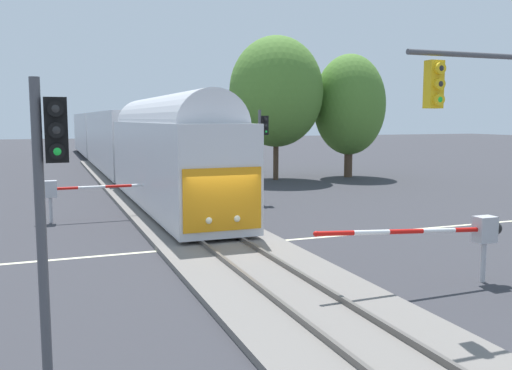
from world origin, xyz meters
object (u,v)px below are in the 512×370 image
object	(u,v)px
crossing_gate_near	(467,232)
traffic_signal_far_side	(262,141)
oak_far_right	(276,92)
traffic_signal_near_left	(49,186)
maple_right_background	(349,105)
crossing_gate_far	(69,190)
commuter_train	(115,139)

from	to	relation	value
crossing_gate_near	traffic_signal_far_side	distance (m)	15.67
traffic_signal_far_side	oak_far_right	bearing A→B (deg)	63.31
traffic_signal_near_left	maple_right_background	size ratio (longest dim) A/B	0.55
traffic_signal_near_left	oak_far_right	xyz separation A→B (m)	(15.53, 27.68, 2.90)
crossing_gate_far	oak_far_right	world-z (taller)	oak_far_right
crossing_gate_near	crossing_gate_far	xyz separation A→B (m)	(-9.44, 13.27, -0.03)
crossing_gate_near	traffic_signal_far_side	size ratio (longest dim) A/B	1.17
traffic_signal_far_side	maple_right_background	distance (m)	14.51
commuter_train	oak_far_right	bearing A→B (deg)	-46.20
commuter_train	oak_far_right	distance (m)	14.88
commuter_train	crossing_gate_near	world-z (taller)	commuter_train
crossing_gate_far	commuter_train	bearing A→B (deg)	78.28
crossing_gate_far	maple_right_background	xyz separation A→B (m)	(20.50, 11.82, 4.01)
commuter_train	maple_right_background	size ratio (longest dim) A/B	6.89
oak_far_right	commuter_train	bearing A→B (deg)	133.80
crossing_gate_far	maple_right_background	size ratio (longest dim) A/B	0.68
commuter_train	crossing_gate_far	size ratio (longest dim) A/B	10.07
commuter_train	traffic_signal_near_left	bearing A→B (deg)	-98.25
traffic_signal_near_left	oak_far_right	size ratio (longest dim) A/B	0.49
crossing_gate_near	maple_right_background	size ratio (longest dim) A/B	0.62
crossing_gate_near	traffic_signal_near_left	bearing A→B (deg)	-166.86
crossing_gate_far	traffic_signal_near_left	size ratio (longest dim) A/B	1.24
crossing_gate_far	traffic_signal_near_left	world-z (taller)	traffic_signal_near_left
commuter_train	oak_far_right	size ratio (longest dim) A/B	6.18
crossing_gate_far	oak_far_right	xyz separation A→B (m)	(14.66, 12.01, 4.88)
commuter_train	traffic_signal_far_side	size ratio (longest dim) A/B	13.00
crossing_gate_far	traffic_signal_far_side	world-z (taller)	traffic_signal_far_side
crossing_gate_near	crossing_gate_far	bearing A→B (deg)	125.43
traffic_signal_far_side	crossing_gate_far	bearing A→B (deg)	-166.82
crossing_gate_far	traffic_signal_far_side	bearing A→B (deg)	13.18
commuter_train	traffic_signal_near_left	xyz separation A→B (m)	(-5.53, -38.11, 0.64)
crossing_gate_near	maple_right_background	distance (m)	27.70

